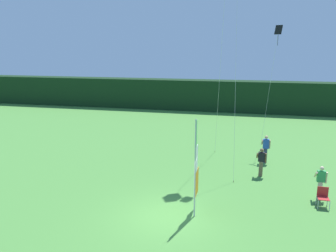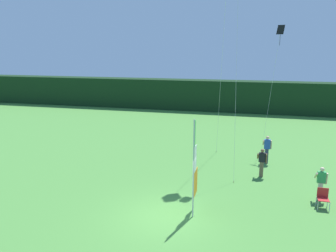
{
  "view_description": "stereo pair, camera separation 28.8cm",
  "coord_description": "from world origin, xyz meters",
  "px_view_note": "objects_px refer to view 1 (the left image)",
  "views": [
    {
      "loc": [
        3.17,
        -13.0,
        7.06
      ],
      "look_at": [
        -0.84,
        3.99,
        3.05
      ],
      "focal_mm": 36.7,
      "sensor_mm": 36.0,
      "label": 1
    },
    {
      "loc": [
        3.45,
        -12.93,
        7.06
      ],
      "look_at": [
        -0.84,
        3.99,
        3.05
      ],
      "focal_mm": 36.7,
      "sensor_mm": 36.0,
      "label": 2
    }
  ],
  "objects_px": {
    "banner_flag": "(196,169)",
    "kite_black_diamond_0": "(277,41)",
    "person_near_banner": "(321,182)",
    "folding_chair": "(323,196)",
    "person_mid_field": "(266,148)",
    "person_far_left": "(261,161)"
  },
  "relations": [
    {
      "from": "person_mid_field",
      "to": "folding_chair",
      "type": "distance_m",
      "value": 6.15
    },
    {
      "from": "person_far_left",
      "to": "person_near_banner",
      "type": "bearing_deg",
      "value": -42.67
    },
    {
      "from": "person_near_banner",
      "to": "person_far_left",
      "type": "relative_size",
      "value": 1.01
    },
    {
      "from": "banner_flag",
      "to": "kite_black_diamond_0",
      "type": "height_order",
      "value": "kite_black_diamond_0"
    },
    {
      "from": "person_near_banner",
      "to": "folding_chair",
      "type": "relative_size",
      "value": 1.84
    },
    {
      "from": "person_mid_field",
      "to": "folding_chair",
      "type": "xyz_separation_m",
      "value": [
        2.3,
        -5.68,
        -0.42
      ]
    },
    {
      "from": "person_mid_field",
      "to": "person_far_left",
      "type": "bearing_deg",
      "value": -97.76
    },
    {
      "from": "kite_black_diamond_0",
      "to": "banner_flag",
      "type": "bearing_deg",
      "value": -108.21
    },
    {
      "from": "person_near_banner",
      "to": "kite_black_diamond_0",
      "type": "bearing_deg",
      "value": 102.48
    },
    {
      "from": "person_near_banner",
      "to": "person_mid_field",
      "type": "relative_size",
      "value": 0.94
    },
    {
      "from": "banner_flag",
      "to": "kite_black_diamond_0",
      "type": "bearing_deg",
      "value": 71.79
    },
    {
      "from": "banner_flag",
      "to": "person_near_banner",
      "type": "relative_size",
      "value": 2.6
    },
    {
      "from": "person_mid_field",
      "to": "banner_flag",
      "type": "bearing_deg",
      "value": -112.71
    },
    {
      "from": "person_far_left",
      "to": "folding_chair",
      "type": "xyz_separation_m",
      "value": [
        2.64,
        -3.25,
        -0.35
      ]
    },
    {
      "from": "person_mid_field",
      "to": "folding_chair",
      "type": "bearing_deg",
      "value": -67.94
    },
    {
      "from": "banner_flag",
      "to": "kite_black_diamond_0",
      "type": "distance_m",
      "value": 12.97
    },
    {
      "from": "person_mid_field",
      "to": "person_far_left",
      "type": "distance_m",
      "value": 2.46
    },
    {
      "from": "folding_chair",
      "to": "person_far_left",
      "type": "bearing_deg",
      "value": 129.03
    },
    {
      "from": "banner_flag",
      "to": "folding_chair",
      "type": "bearing_deg",
      "value": 19.84
    },
    {
      "from": "person_near_banner",
      "to": "folding_chair",
      "type": "bearing_deg",
      "value": -90.86
    },
    {
      "from": "person_near_banner",
      "to": "person_mid_field",
      "type": "distance_m",
      "value": 5.4
    },
    {
      "from": "person_near_banner",
      "to": "folding_chair",
      "type": "distance_m",
      "value": 0.89
    }
  ]
}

